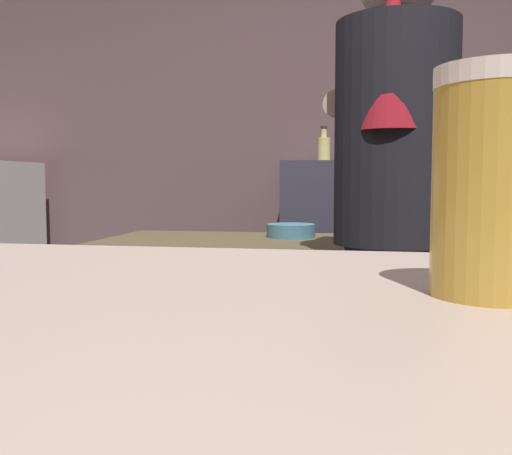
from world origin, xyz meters
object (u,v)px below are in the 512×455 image
object	(u,v)px
bartender	(394,214)
mixing_bowl	(291,231)
bottle_soy	(370,146)
bottle_hot_sauce	(354,143)
pint_glass_near	(496,183)
bottle_vinegar	(324,148)
chefs_knife	(472,243)

from	to	relation	value
bartender	mixing_bowl	bearing A→B (deg)	43.12
bartender	bottle_soy	xyz separation A→B (m)	(-0.06, 1.58, 0.28)
mixing_bowl	bottle_hot_sauce	bearing A→B (deg)	77.59
mixing_bowl	bottle_soy	world-z (taller)	bottle_soy
bartender	bottle_soy	distance (m)	1.60
pint_glass_near	bottle_vinegar	xyz separation A→B (m)	(-0.30, 2.88, 0.18)
bartender	bottle_hot_sauce	world-z (taller)	bartender
mixing_bowl	bottle_soy	distance (m)	1.14
mixing_bowl	bottle_hot_sauce	distance (m)	1.09
chefs_knife	bottle_vinegar	distance (m)	1.35
bartender	chefs_knife	size ratio (longest dim) A/B	7.41
bottle_soy	mixing_bowl	bearing A→B (deg)	-106.27
bottle_vinegar	chefs_knife	bearing A→B (deg)	-62.98
chefs_knife	mixing_bowl	bearing A→B (deg)	164.05
bottle_vinegar	pint_glass_near	bearing A→B (deg)	-83.96
mixing_bowl	bottle_vinegar	xyz separation A→B (m)	(0.05, 1.01, 0.37)
chefs_knife	pint_glass_near	distance (m)	1.77
mixing_bowl	pint_glass_near	xyz separation A→B (m)	(0.36, -1.88, 0.19)
bottle_vinegar	bottle_soy	distance (m)	0.25
bottle_hot_sauce	bottle_vinegar	bearing A→B (deg)	173.79
mixing_bowl	pint_glass_near	distance (m)	1.92
bottle_hot_sauce	bottle_soy	world-z (taller)	bottle_hot_sauce
mixing_bowl	bottle_hot_sauce	xyz separation A→B (m)	(0.22, 0.99, 0.39)
bartender	pint_glass_near	distance (m)	1.33
mixing_bowl	bottle_soy	size ratio (longest dim) A/B	0.88
bottle_vinegar	bottle_hot_sauce	bearing A→B (deg)	-6.21
bartender	bottle_vinegar	xyz separation A→B (m)	(-0.31, 1.56, 0.27)
bottle_vinegar	bottle_soy	size ratio (longest dim) A/B	0.89
bottle_hot_sauce	bottle_vinegar	xyz separation A→B (m)	(-0.16, 0.02, -0.02)
mixing_bowl	pint_glass_near	world-z (taller)	pint_glass_near
pint_glass_near	bottle_hot_sauce	bearing A→B (deg)	92.81
bottle_soy	chefs_knife	bearing A→B (deg)	-73.79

